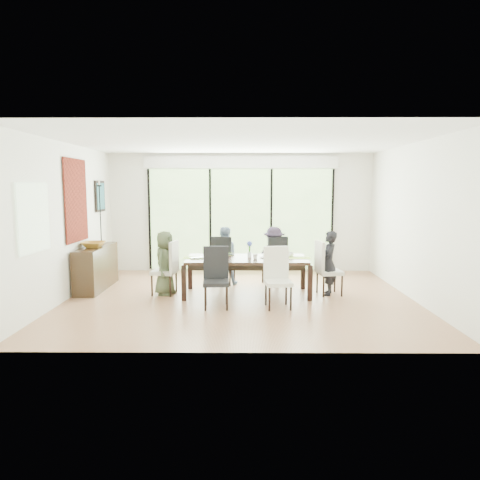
{
  "coord_description": "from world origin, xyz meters",
  "views": [
    {
      "loc": [
        0.06,
        -7.34,
        1.94
      ],
      "look_at": [
        0.0,
        0.25,
        1.0
      ],
      "focal_mm": 32.0,
      "sensor_mm": 36.0,
      "label": 1
    }
  ],
  "objects_px": {
    "chair_right_end": "(330,268)",
    "chair_near_right": "(278,278)",
    "bowl": "(94,245)",
    "person_left_end": "(165,263)",
    "cup_b": "(255,256)",
    "sideboard": "(96,268)",
    "person_far_right": "(274,256)",
    "vase": "(249,254)",
    "cup_c": "(291,255)",
    "chair_left_end": "(164,268)",
    "chair_far_left": "(224,260)",
    "table_top": "(247,259)",
    "laptop": "(199,258)",
    "person_right_end": "(329,263)",
    "cup_a": "(209,254)",
    "person_far_left": "(224,256)",
    "chair_far_right": "(274,260)",
    "chair_near_left": "(216,278)"
  },
  "relations": [
    {
      "from": "chair_far_left",
      "to": "person_right_end",
      "type": "distance_m",
      "value": 2.11
    },
    {
      "from": "laptop",
      "to": "cup_c",
      "type": "xyz_separation_m",
      "value": [
        1.65,
        0.2,
        0.03
      ]
    },
    {
      "from": "person_left_end",
      "to": "cup_a",
      "type": "bearing_deg",
      "value": -65.25
    },
    {
      "from": "chair_right_end",
      "to": "cup_b",
      "type": "xyz_separation_m",
      "value": [
        -1.35,
        -0.1,
        0.22
      ]
    },
    {
      "from": "vase",
      "to": "cup_b",
      "type": "height_order",
      "value": "vase"
    },
    {
      "from": "laptop",
      "to": "cup_a",
      "type": "bearing_deg",
      "value": 32.82
    },
    {
      "from": "cup_c",
      "to": "person_far_left",
      "type": "bearing_deg",
      "value": 149.72
    },
    {
      "from": "chair_far_left",
      "to": "sideboard",
      "type": "xyz_separation_m",
      "value": [
        -2.43,
        -0.41,
        -0.09
      ]
    },
    {
      "from": "sideboard",
      "to": "cup_a",
      "type": "bearing_deg",
      "value": -7.48
    },
    {
      "from": "bowl",
      "to": "chair_near_right",
      "type": "bearing_deg",
      "value": -19.63
    },
    {
      "from": "chair_near_right",
      "to": "chair_left_end",
      "type": "bearing_deg",
      "value": 149.94
    },
    {
      "from": "person_left_end",
      "to": "laptop",
      "type": "distance_m",
      "value": 0.65
    },
    {
      "from": "chair_right_end",
      "to": "person_far_right",
      "type": "distance_m",
      "value": 1.26
    },
    {
      "from": "chair_left_end",
      "to": "cup_a",
      "type": "height_order",
      "value": "chair_left_end"
    },
    {
      "from": "chair_far_left",
      "to": "table_top",
      "type": "bearing_deg",
      "value": 131.21
    },
    {
      "from": "person_far_left",
      "to": "person_far_right",
      "type": "relative_size",
      "value": 1.0
    },
    {
      "from": "chair_left_end",
      "to": "person_far_right",
      "type": "distance_m",
      "value": 2.21
    },
    {
      "from": "chair_left_end",
      "to": "chair_near_right",
      "type": "relative_size",
      "value": 1.0
    },
    {
      "from": "chair_far_right",
      "to": "person_right_end",
      "type": "bearing_deg",
      "value": 118.85
    },
    {
      "from": "chair_near_left",
      "to": "sideboard",
      "type": "distance_m",
      "value": 2.72
    },
    {
      "from": "chair_near_left",
      "to": "laptop",
      "type": "bearing_deg",
      "value": 110.8
    },
    {
      "from": "chair_far_right",
      "to": "person_left_end",
      "type": "distance_m",
      "value": 2.2
    },
    {
      "from": "chair_far_right",
      "to": "chair_near_left",
      "type": "height_order",
      "value": "same"
    },
    {
      "from": "chair_far_left",
      "to": "cup_c",
      "type": "relative_size",
      "value": 8.87
    },
    {
      "from": "cup_c",
      "to": "table_top",
      "type": "bearing_deg",
      "value": -172.87
    },
    {
      "from": "chair_left_end",
      "to": "bowl",
      "type": "xyz_separation_m",
      "value": [
        -1.38,
        0.34,
        0.37
      ]
    },
    {
      "from": "chair_near_right",
      "to": "cup_c",
      "type": "xyz_separation_m",
      "value": [
        0.3,
        0.97,
        0.22
      ]
    },
    {
      "from": "person_left_end",
      "to": "cup_a",
      "type": "distance_m",
      "value": 0.81
    },
    {
      "from": "chair_left_end",
      "to": "bowl",
      "type": "height_order",
      "value": "chair_left_end"
    },
    {
      "from": "person_far_right",
      "to": "bowl",
      "type": "bearing_deg",
      "value": 17.98
    },
    {
      "from": "person_right_end",
      "to": "sideboard",
      "type": "relative_size",
      "value": 0.8
    },
    {
      "from": "person_left_end",
      "to": "person_far_right",
      "type": "distance_m",
      "value": 2.19
    },
    {
      "from": "cup_b",
      "to": "cup_a",
      "type": "bearing_deg",
      "value": 163.61
    },
    {
      "from": "cup_b",
      "to": "sideboard",
      "type": "height_order",
      "value": "sideboard"
    },
    {
      "from": "table_top",
      "to": "chair_far_left",
      "type": "distance_m",
      "value": 0.97
    },
    {
      "from": "chair_right_end",
      "to": "person_far_left",
      "type": "height_order",
      "value": "person_far_left"
    },
    {
      "from": "bowl",
      "to": "person_left_end",
      "type": "bearing_deg",
      "value": -13.49
    },
    {
      "from": "vase",
      "to": "bowl",
      "type": "bearing_deg",
      "value": 174.42
    },
    {
      "from": "person_far_right",
      "to": "vase",
      "type": "relative_size",
      "value": 10.75
    },
    {
      "from": "chair_right_end",
      "to": "cup_c",
      "type": "height_order",
      "value": "chair_right_end"
    },
    {
      "from": "person_left_end",
      "to": "person_far_left",
      "type": "relative_size",
      "value": 1.0
    },
    {
      "from": "chair_right_end",
      "to": "chair_near_right",
      "type": "distance_m",
      "value": 1.33
    },
    {
      "from": "sideboard",
      "to": "person_left_end",
      "type": "bearing_deg",
      "value": -17.29
    },
    {
      "from": "chair_far_right",
      "to": "chair_near_left",
      "type": "distance_m",
      "value": 2.02
    },
    {
      "from": "person_far_left",
      "to": "laptop",
      "type": "distance_m",
      "value": 1.02
    },
    {
      "from": "cup_b",
      "to": "cup_c",
      "type": "height_order",
      "value": "cup_c"
    },
    {
      "from": "table_top",
      "to": "vase",
      "type": "height_order",
      "value": "vase"
    },
    {
      "from": "table_top",
      "to": "laptop",
      "type": "relative_size",
      "value": 7.27
    },
    {
      "from": "cup_b",
      "to": "sideboard",
      "type": "relative_size",
      "value": 0.06
    },
    {
      "from": "chair_left_end",
      "to": "cup_c",
      "type": "relative_size",
      "value": 8.87
    }
  ]
}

